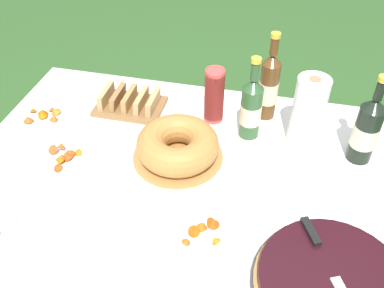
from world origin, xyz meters
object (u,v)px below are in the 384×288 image
(cup_stack, at_px, (214,96))
(juice_bottle_red, at_px, (366,130))
(snack_plate_right, at_px, (202,229))
(berry_tart, at_px, (332,285))
(bread_board, at_px, (130,103))
(cider_bottle_green, at_px, (251,108))
(cider_bottle_amber, at_px, (269,86))
(serving_knife, at_px, (329,267))
(bundt_cake, at_px, (178,145))
(paper_towel_roll, at_px, (308,112))
(snack_plate_near, at_px, (62,159))
(snack_plate_left, at_px, (43,118))

(cup_stack, relative_size, juice_bottle_red, 0.67)
(snack_plate_right, bearing_deg, berry_tart, -16.84)
(bread_board, bearing_deg, cider_bottle_green, -6.63)
(cider_bottle_amber, height_order, juice_bottle_red, cider_bottle_amber)
(bread_board, bearing_deg, juice_bottle_red, -6.35)
(serving_knife, height_order, bundt_cake, bundt_cake)
(berry_tart, height_order, paper_towel_roll, paper_towel_roll)
(bundt_cake, height_order, snack_plate_near, bundt_cake)
(bread_board, bearing_deg, snack_plate_right, -52.57)
(juice_bottle_red, height_order, paper_towel_roll, juice_bottle_red)
(berry_tart, distance_m, cider_bottle_amber, 0.75)
(cup_stack, bearing_deg, bread_board, -179.07)
(cider_bottle_amber, bearing_deg, cider_bottle_green, -110.16)
(cup_stack, xyz_separation_m, snack_plate_left, (-0.63, -0.15, -0.10))
(cider_bottle_green, bearing_deg, snack_plate_near, -153.65)
(cup_stack, bearing_deg, serving_knife, -55.97)
(cider_bottle_green, bearing_deg, cup_stack, 156.91)
(cider_bottle_green, height_order, paper_towel_roll, cider_bottle_green)
(serving_knife, bearing_deg, snack_plate_near, -132.53)
(snack_plate_left, bearing_deg, cider_bottle_green, 7.02)
(snack_plate_near, bearing_deg, serving_knife, -16.63)
(serving_knife, relative_size, cider_bottle_green, 1.11)
(berry_tart, xyz_separation_m, snack_plate_right, (-0.36, 0.11, -0.02))
(cider_bottle_green, height_order, juice_bottle_red, juice_bottle_red)
(bundt_cake, relative_size, cider_bottle_amber, 0.91)
(serving_knife, relative_size, bread_board, 1.34)
(berry_tart, xyz_separation_m, cider_bottle_amber, (-0.24, 0.71, 0.10))
(serving_knife, distance_m, cup_stack, 0.74)
(berry_tart, xyz_separation_m, serving_knife, (-0.01, 0.03, 0.04))
(cup_stack, bearing_deg, bundt_cake, -107.85)
(juice_bottle_red, relative_size, snack_plate_left, 1.55)
(bundt_cake, xyz_separation_m, cup_stack, (0.08, 0.24, 0.05))
(serving_knife, relative_size, snack_plate_near, 1.77)
(cider_bottle_amber, distance_m, bread_board, 0.54)
(bundt_cake, distance_m, juice_bottle_red, 0.62)
(cider_bottle_green, xyz_separation_m, paper_towel_roll, (0.19, 0.00, 0.01))
(snack_plate_near, xyz_separation_m, bread_board, (0.12, 0.35, 0.01))
(berry_tart, relative_size, cup_stack, 1.88)
(paper_towel_roll, bearing_deg, snack_plate_right, -119.20)
(berry_tart, height_order, cider_bottle_amber, cider_bottle_amber)
(snack_plate_near, relative_size, paper_towel_roll, 0.75)
(berry_tart, height_order, snack_plate_right, berry_tart)
(snack_plate_right, bearing_deg, juice_bottle_red, 43.50)
(cup_stack, bearing_deg, paper_towel_roll, -9.90)
(bread_board, bearing_deg, cup_stack, 0.93)
(cider_bottle_green, relative_size, bread_board, 1.20)
(snack_plate_near, height_order, snack_plate_right, snack_plate_near)
(snack_plate_right, xyz_separation_m, paper_towel_roll, (0.26, 0.47, 0.12))
(cider_bottle_green, relative_size, juice_bottle_red, 0.97)
(berry_tart, distance_m, paper_towel_roll, 0.59)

